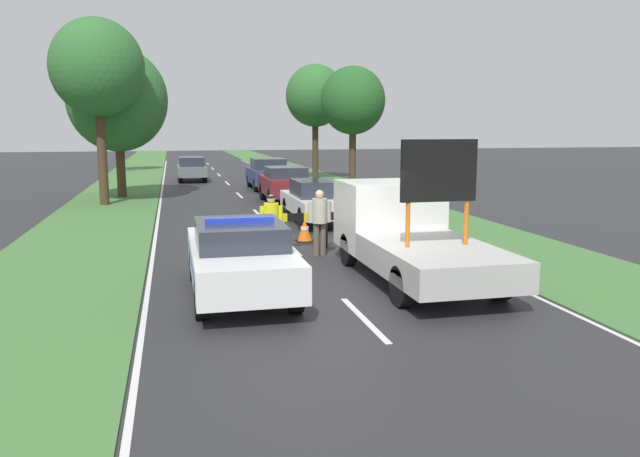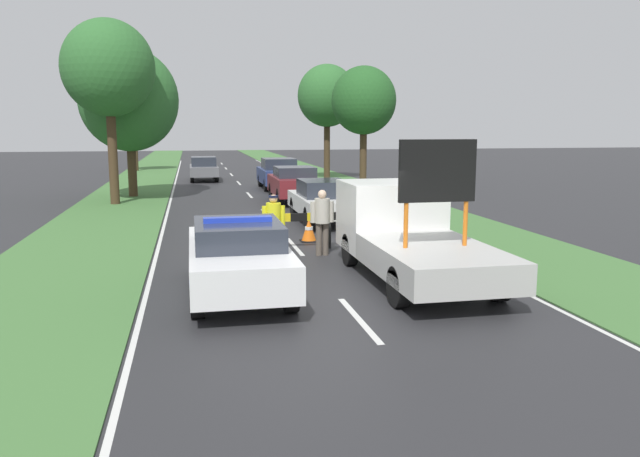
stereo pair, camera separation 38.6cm
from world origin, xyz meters
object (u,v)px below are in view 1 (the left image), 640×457
at_px(traffic_cone_near_police, 265,243).
at_px(queued_car_van_white, 316,200).
at_px(work_truck, 406,231).
at_px(roadside_tree_near_right, 97,68).
at_px(road_barrier, 287,220).
at_px(roadside_tree_far_left, 315,96).
at_px(roadside_tree_mid_right, 353,101).
at_px(queued_car_hatch_blue, 268,173).
at_px(police_officer, 271,221).
at_px(traffic_cone_near_truck, 305,230).
at_px(police_car, 240,256).
at_px(roadside_tree_mid_left, 119,110).
at_px(pedestrian_civilian, 320,217).
at_px(traffic_cone_centre_front, 197,240).
at_px(queued_car_suv_grey, 192,168).
at_px(roadside_tree_near_left, 117,100).
at_px(queued_car_wagon_maroon, 285,184).

relative_size(traffic_cone_near_police, queued_car_van_white, 0.12).
distance_m(work_truck, roadside_tree_near_right, 17.70).
distance_m(road_barrier, roadside_tree_far_left, 23.63).
bearing_deg(queued_car_van_white, roadside_tree_mid_right, -111.87).
height_order(queued_car_hatch_blue, roadside_tree_far_left, roadside_tree_far_left).
height_order(police_officer, traffic_cone_near_truck, police_officer).
bearing_deg(police_car, roadside_tree_near_right, 106.33).
bearing_deg(roadside_tree_mid_left, roadside_tree_mid_right, -50.98).
relative_size(pedestrian_civilian, queued_car_van_white, 0.37).
relative_size(roadside_tree_mid_left, roadside_tree_mid_right, 0.96).
bearing_deg(work_truck, queued_car_van_white, -88.52).
relative_size(traffic_cone_centre_front, roadside_tree_far_left, 0.08).
height_order(road_barrier, queued_car_hatch_blue, queued_car_hatch_blue).
xyz_separation_m(police_officer, roadside_tree_mid_right, (7.28, 17.66, 3.76)).
height_order(police_car, queued_car_suv_grey, police_car).
bearing_deg(roadside_tree_far_left, queued_car_van_white, -102.78).
distance_m(traffic_cone_centre_front, queued_car_hatch_blue, 17.21).
height_order(pedestrian_civilian, roadside_tree_mid_right, roadside_tree_mid_right).
relative_size(queued_car_van_white, roadside_tree_mid_right, 0.70).
relative_size(road_barrier, police_officer, 1.68).
distance_m(police_car, roadside_tree_far_left, 28.20).
height_order(pedestrian_civilian, traffic_cone_near_police, pedestrian_civilian).
bearing_deg(roadside_tree_near_right, police_officer, -67.25).
xyz_separation_m(roadside_tree_near_right, roadside_tree_mid_left, (-0.85, 21.60, -1.13)).
xyz_separation_m(pedestrian_civilian, queued_car_suv_grey, (-2.52, 24.23, -0.23)).
relative_size(road_barrier, traffic_cone_near_truck, 4.04).
bearing_deg(police_car, roadside_tree_mid_left, 99.33).
xyz_separation_m(queued_car_van_white, roadside_tree_near_left, (-7.27, 9.97, 3.81)).
height_order(road_barrier, roadside_tree_mid_right, roadside_tree_mid_right).
height_order(pedestrian_civilian, roadside_tree_far_left, roadside_tree_far_left).
relative_size(queued_car_wagon_maroon, roadside_tree_mid_right, 0.63).
bearing_deg(traffic_cone_near_truck, work_truck, -73.30).
height_order(work_truck, queued_car_suv_grey, work_truck).
height_order(police_car, queued_car_van_white, police_car).
xyz_separation_m(police_officer, traffic_cone_near_police, (-0.07, 0.67, -0.70)).
bearing_deg(police_officer, roadside_tree_near_left, -87.32).
distance_m(police_car, queued_car_wagon_maroon, 15.50).
bearing_deg(police_car, roadside_tree_near_left, 102.61).
bearing_deg(police_officer, roadside_tree_near_right, -81.59).
distance_m(queued_car_van_white, queued_car_wagon_maroon, 6.10).
distance_m(traffic_cone_near_police, queued_car_van_white, 5.65).
relative_size(traffic_cone_near_police, roadside_tree_mid_left, 0.09).
bearing_deg(traffic_cone_near_truck, road_barrier, -122.03).
relative_size(pedestrian_civilian, traffic_cone_near_truck, 2.52).
bearing_deg(traffic_cone_near_police, police_officer, -84.25).
xyz_separation_m(pedestrian_civilian, queued_car_van_white, (1.19, 5.55, -0.22)).
height_order(queued_car_hatch_blue, roadside_tree_mid_right, roadside_tree_mid_right).
height_order(road_barrier, roadside_tree_far_left, roadside_tree_far_left).
relative_size(traffic_cone_near_truck, queued_car_hatch_blue, 0.15).
height_order(traffic_cone_near_police, traffic_cone_near_truck, traffic_cone_near_truck).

